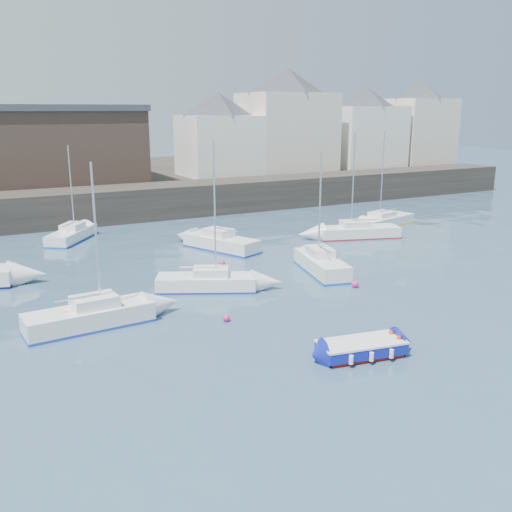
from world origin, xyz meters
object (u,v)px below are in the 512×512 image
sailboat_a (90,316)px  sailboat_h (72,234)px  sailboat_f (221,242)px  buoy_near (226,321)px  buoy_mid (355,287)px  sailboat_b (207,282)px  sailboat_g (384,221)px  sailboat_c (321,264)px  blue_dinghy (361,348)px  buoy_far (222,266)px  sailboat_d (358,231)px

sailboat_a → sailboat_h: (2.74, 19.33, -0.07)m
sailboat_a → sailboat_f: size_ratio=0.98×
buoy_near → sailboat_a: bearing=158.9°
sailboat_f → buoy_mid: sailboat_f is taller
sailboat_b → sailboat_g: sailboat_g is taller
sailboat_a → sailboat_c: 15.09m
sailboat_a → sailboat_b: sailboat_a is taller
sailboat_g → sailboat_c: bearing=-143.6°
blue_dinghy → buoy_far: (0.74, 15.49, -0.38)m
sailboat_b → blue_dinghy: bearing=-79.5°
sailboat_f → buoy_near: bearing=-113.5°
sailboat_b → sailboat_d: size_ratio=0.88×
sailboat_b → sailboat_h: (-4.37, 16.60, 0.01)m
sailboat_g → sailboat_h: 26.32m
sailboat_a → sailboat_c: (14.87, 2.62, 0.03)m
blue_dinghy → sailboat_d: size_ratio=0.47×
sailboat_f → buoy_far: bearing=-113.9°
sailboat_d → buoy_near: (-17.19, -11.92, -0.50)m
sailboat_c → sailboat_d: bearing=40.1°
sailboat_b → sailboat_c: sailboat_c is taller
buoy_far → sailboat_b: bearing=-124.4°
sailboat_c → sailboat_d: sailboat_d is taller
blue_dinghy → buoy_mid: bearing=54.0°
sailboat_d → sailboat_f: (-11.37, 1.45, 0.05)m
sailboat_a → sailboat_g: sailboat_g is taller
sailboat_a → sailboat_g: 30.75m
sailboat_d → sailboat_g: size_ratio=1.00×
sailboat_d → buoy_far: sailboat_d is taller
sailboat_d → sailboat_h: (-20.43, 9.72, -0.02)m
sailboat_h → buoy_far: bearing=-59.9°
sailboat_c → sailboat_g: 16.49m
blue_dinghy → sailboat_f: bearing=82.5°
sailboat_f → sailboat_d: bearing=-7.3°
sailboat_b → buoy_mid: 8.54m
blue_dinghy → sailboat_c: bearing=63.3°
sailboat_d → sailboat_h: 22.62m
sailboat_a → buoy_far: size_ratio=17.67×
sailboat_h → blue_dinghy: bearing=-77.0°
sailboat_c → sailboat_f: sailboat_f is taller
sailboat_g → buoy_far: size_ratio=18.83×
sailboat_b → sailboat_f: sailboat_f is taller
blue_dinghy → buoy_mid: blue_dinghy is taller
blue_dinghy → sailboat_h: 28.68m
buoy_near → buoy_far: 10.02m
buoy_far → sailboat_g: bearing=16.9°
sailboat_c → sailboat_h: bearing=126.0°
sailboat_b → sailboat_c: size_ratio=0.97×
sailboat_d → buoy_near: sailboat_d is taller
blue_dinghy → sailboat_c: (5.65, 11.23, 0.18)m
sailboat_f → buoy_near: 14.59m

